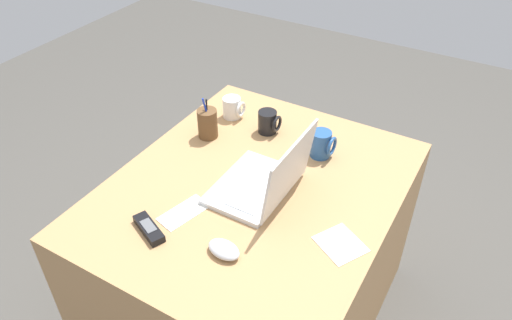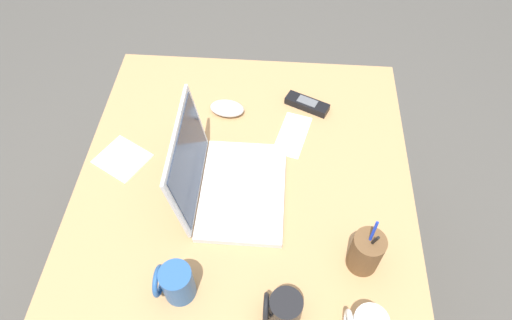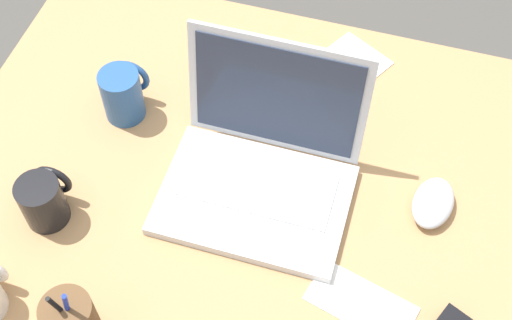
% 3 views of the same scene
% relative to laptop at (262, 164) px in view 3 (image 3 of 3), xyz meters
% --- Properties ---
extents(desk, '(1.11, 0.93, 0.72)m').
position_rel_laptop_xyz_m(desk, '(-0.01, -0.05, -0.41)').
color(desk, tan).
rests_on(desk, ground).
extents(laptop, '(0.32, 0.27, 0.25)m').
position_rel_laptop_xyz_m(laptop, '(0.00, 0.00, 0.00)').
color(laptop, silver).
rests_on(laptop, desk).
extents(computer_mouse, '(0.08, 0.11, 0.03)m').
position_rel_laptop_xyz_m(computer_mouse, '(0.29, 0.03, -0.03)').
color(computer_mouse, silver).
rests_on(computer_mouse, desk).
extents(coffee_mug_white, '(0.07, 0.09, 0.09)m').
position_rel_laptop_xyz_m(coffee_mug_white, '(-0.33, -0.17, -0.00)').
color(coffee_mug_white, black).
rests_on(coffee_mug_white, desk).
extents(coffee_mug_spare, '(0.07, 0.09, 0.10)m').
position_rel_laptop_xyz_m(coffee_mug_spare, '(-0.29, 0.08, 0.00)').
color(coffee_mug_spare, '#26518C').
rests_on(coffee_mug_spare, desk).
extents(paper_note_near_laptop, '(0.17, 0.18, 0.00)m').
position_rel_laptop_xyz_m(paper_note_near_laptop, '(0.09, 0.31, -0.05)').
color(paper_note_near_laptop, white).
rests_on(paper_note_near_laptop, desk).
extents(paper_note_left, '(0.18, 0.12, 0.00)m').
position_rel_laptop_xyz_m(paper_note_left, '(0.21, -0.18, -0.05)').
color(paper_note_left, white).
rests_on(paper_note_left, desk).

